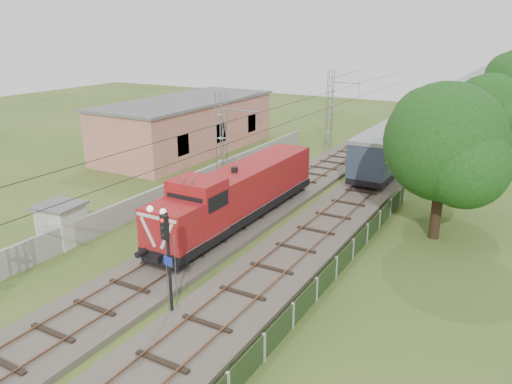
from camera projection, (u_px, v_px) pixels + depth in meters
The scene contains 14 objects.
ground at pixel (139, 287), 24.26m from camera, with size 140.00×140.00×0.00m, color #37531F.
track_main at pixel (219, 234), 29.98m from camera, with size 4.20×70.00×0.45m.
track_side at pixel (367, 189), 38.37m from camera, with size 4.20×80.00×0.45m.
catenary at pixel (222, 149), 34.28m from camera, with size 3.31×70.00×8.00m.
boundary_wall at pixel (183, 187), 36.98m from camera, with size 0.25×40.00×1.50m, color #9E9E99.
station_building at pixel (188, 125), 50.28m from camera, with size 8.40×20.40×5.22m.
fence at pixel (316, 289), 22.80m from camera, with size 0.12×32.00×1.20m.
locomotive at pixel (239, 193), 31.27m from camera, with size 2.77×15.84×4.02m.
coach_rake at pixel (458, 96), 72.66m from camera, with size 2.91×86.94×3.37m.
signal_post at pixel (167, 248), 20.69m from camera, with size 0.53×0.41×4.82m.
relay_hut at pixel (62, 223), 28.81m from camera, with size 2.58×2.58×2.42m.
tree_a at pixel (446, 147), 32.10m from camera, with size 5.74×5.47×7.45m.
tree_b at pixel (446, 144), 28.06m from camera, with size 7.14×6.80×9.25m.
tree_c at pixel (490, 106), 46.71m from camera, with size 6.19×5.89×8.02m.
Camera 1 is at (15.59, -15.97, 12.00)m, focal length 35.00 mm.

